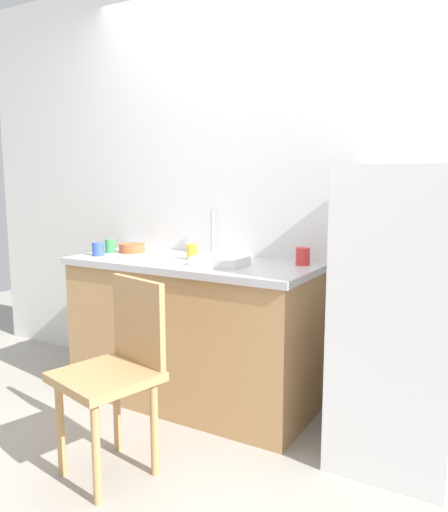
% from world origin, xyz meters
% --- Properties ---
extents(ground_plane, '(8.00, 8.00, 0.00)m').
position_xyz_m(ground_plane, '(0.00, 0.00, 0.00)').
color(ground_plane, '#9E998E').
extents(back_wall, '(4.80, 0.10, 2.65)m').
position_xyz_m(back_wall, '(0.00, 1.00, 1.32)').
color(back_wall, silver).
rests_on(back_wall, ground_plane).
extents(cabinet_base, '(1.45, 0.60, 0.83)m').
position_xyz_m(cabinet_base, '(-0.34, 0.65, 0.42)').
color(cabinet_base, tan).
rests_on(cabinet_base, ground_plane).
extents(countertop, '(1.49, 0.64, 0.04)m').
position_xyz_m(countertop, '(-0.34, 0.65, 0.85)').
color(countertop, '#B7B7BC').
rests_on(countertop, cabinet_base).
extents(faucet, '(0.02, 0.02, 0.28)m').
position_xyz_m(faucet, '(-0.35, 0.90, 1.01)').
color(faucet, '#B7B7BC').
rests_on(faucet, countertop).
extents(refrigerator, '(0.54, 0.63, 1.40)m').
position_xyz_m(refrigerator, '(0.86, 0.63, 0.70)').
color(refrigerator, white).
rests_on(refrigerator, ground_plane).
extents(chair, '(0.49, 0.49, 0.89)m').
position_xyz_m(chair, '(-0.22, -0.14, 0.50)').
color(chair, tan).
rests_on(chair, ground_plane).
extents(dish_tray, '(0.28, 0.20, 0.05)m').
position_xyz_m(dish_tray, '(-0.10, 0.57, 0.90)').
color(dish_tray, white).
rests_on(dish_tray, countertop).
extents(terracotta_bowl, '(0.17, 0.17, 0.06)m').
position_xyz_m(terracotta_bowl, '(-0.86, 0.72, 0.90)').
color(terracotta_bowl, '#B25B33').
rests_on(terracotta_bowl, countertop).
extents(cup_yellow, '(0.07, 0.07, 0.09)m').
position_xyz_m(cup_yellow, '(-0.35, 0.67, 0.92)').
color(cup_yellow, yellow).
rests_on(cup_yellow, countertop).
extents(cup_blue, '(0.07, 0.07, 0.08)m').
position_xyz_m(cup_blue, '(-0.94, 0.51, 0.91)').
color(cup_blue, blue).
rests_on(cup_blue, countertop).
extents(cup_green, '(0.06, 0.06, 0.08)m').
position_xyz_m(cup_green, '(-0.97, 0.64, 0.91)').
color(cup_green, green).
rests_on(cup_green, countertop).
extents(cup_red, '(0.08, 0.08, 0.10)m').
position_xyz_m(cup_red, '(0.29, 0.82, 0.92)').
color(cup_red, red).
rests_on(cup_red, countertop).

